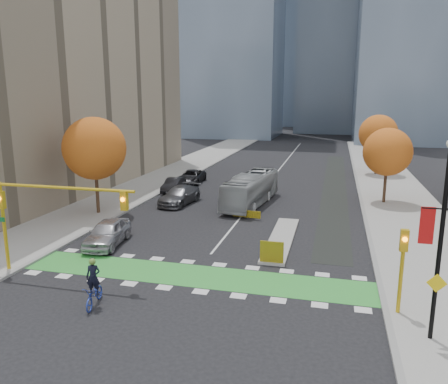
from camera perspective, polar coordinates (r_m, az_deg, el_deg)
The scene contains 24 objects.
ground at distance 23.67m, azimuth -5.16°, elevation -12.19°, with size 300.00×300.00×0.00m, color black.
sidewalk_west at distance 46.36m, azimuth -12.72°, elevation -0.10°, with size 7.00×120.00×0.15m, color gray.
sidewalk_east at distance 41.88m, azimuth 22.40°, elevation -2.06°, with size 7.00×120.00×0.15m, color gray.
curb_west at distance 44.90m, azimuth -8.73°, elevation -0.34°, with size 0.30×120.00×0.16m, color gray.
curb_east at distance 41.51m, azimuth 17.62°, elevation -1.82°, with size 0.30×120.00×0.16m, color gray.
bike_crossing at distance 24.96m, azimuth -3.99°, elevation -10.81°, with size 20.00×3.00×0.01m, color green.
centre_line at distance 61.49m, azimuth 7.32°, elevation 3.05°, with size 0.15×70.00×0.01m, color silver.
bike_lane_paint at distance 51.21m, azimuth 14.26°, elevation 0.91°, with size 2.50×50.00×0.01m, color black.
median_island at distance 31.01m, azimuth 7.50°, elevation -6.05°, with size 1.60×10.00×0.16m, color gray.
hazard_board at distance 26.28m, azimuth 6.25°, elevation -7.79°, with size 1.40×0.12×1.30m, color yellow.
building_west at distance 52.68m, azimuth -22.93°, elevation 14.32°, with size 16.00×44.00×25.00m, color gray.
tower_far at distance 163.48m, azimuth 10.97°, elevation 22.75°, with size 26.00×26.00×80.00m, color #47566B.
tree_west at distance 37.84m, azimuth -16.56°, elevation 5.46°, with size 5.20×5.20×8.22m.
tree_east_near at distance 42.81m, azimuth 20.58°, elevation 4.91°, with size 4.40×4.40×7.08m.
tree_east_far at distance 58.67m, azimuth 19.51°, elevation 7.16°, with size 4.80×4.80×7.65m.
traffic_signal_west at distance 25.61m, azimuth -22.72°, elevation -1.66°, with size 8.53×0.56×5.20m.
traffic_signal_east at distance 21.22m, azimuth 22.29°, elevation -8.09°, with size 0.35×0.43×4.10m.
banner_lamppost at distance 18.97m, azimuth 26.53°, elevation -4.89°, with size 1.65×0.36×8.28m.
cyclist at distance 22.18m, azimuth -16.60°, elevation -12.17°, with size 1.11×2.17×2.39m.
bus at distance 40.39m, azimuth 3.55°, elevation 0.38°, with size 2.45×10.48×2.92m, color #969B9D.
parked_car_a at distance 30.50m, azimuth -14.99°, elevation -5.17°, with size 2.02×5.01×1.71m, color #AAAAB0.
parked_car_b at distance 46.31m, azimuth -6.60°, elevation 0.92°, with size 1.51×4.32×1.42m, color black.
parked_car_c at distance 40.85m, azimuth -5.82°, elevation -0.45°, with size 2.28×5.61×1.63m, color #4C4D51.
parked_car_d at distance 50.82m, azimuth -4.26°, elevation 2.02°, with size 2.46×5.33×1.48m, color black.
Camera 1 is at (7.32, -20.26, 9.80)m, focal length 35.00 mm.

